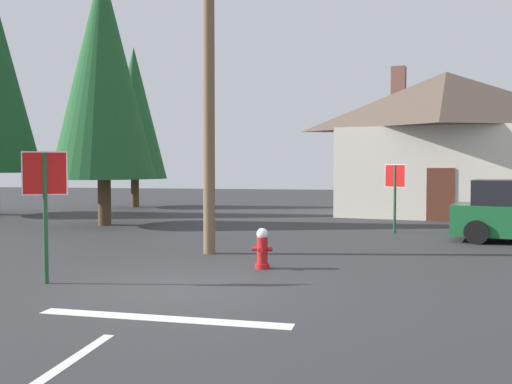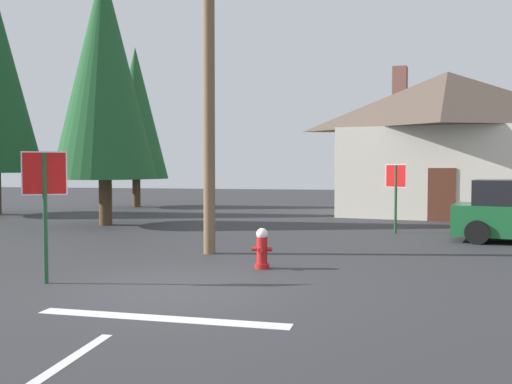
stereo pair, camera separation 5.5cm
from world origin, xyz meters
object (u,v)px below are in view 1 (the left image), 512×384
(stop_sign_near, at_px, (45,189))
(pine_tree_short_left, at_px, (134,113))
(fire_hydrant, at_px, (262,249))
(pine_tree_mid_left, at_px, (103,72))
(house, at_px, (445,141))
(stop_sign_far, at_px, (395,184))
(utility_pole, at_px, (209,71))

(stop_sign_near, relative_size, pine_tree_short_left, 0.30)
(fire_hydrant, distance_m, pine_tree_mid_left, 11.21)
(stop_sign_near, bearing_deg, house, 60.65)
(stop_sign_near, bearing_deg, pine_tree_mid_left, 109.67)
(stop_sign_near, relative_size, stop_sign_far, 1.10)
(utility_pole, xyz_separation_m, pine_tree_mid_left, (-5.33, 5.60, 1.00))
(house, height_order, pine_tree_mid_left, pine_tree_mid_left)
(utility_pole, xyz_separation_m, pine_tree_short_left, (-7.68, 14.01, 0.36))
(utility_pole, distance_m, stop_sign_far, 7.36)
(fire_hydrant, bearing_deg, utility_pole, 132.54)
(pine_tree_short_left, bearing_deg, fire_hydrant, -59.51)
(utility_pole, bearing_deg, house, 59.66)
(utility_pole, relative_size, pine_tree_mid_left, 0.92)
(stop_sign_far, relative_size, pine_tree_short_left, 0.27)
(utility_pole, distance_m, pine_tree_mid_left, 7.79)
(stop_sign_near, relative_size, pine_tree_mid_left, 0.26)
(pine_tree_short_left, bearing_deg, stop_sign_far, -36.19)
(stop_sign_near, xyz_separation_m, stop_sign_far, (6.48, 8.97, -0.17))
(stop_sign_far, distance_m, pine_tree_short_left, 15.48)
(stop_sign_near, bearing_deg, pine_tree_short_left, 107.80)
(fire_hydrant, relative_size, stop_sign_far, 0.39)
(fire_hydrant, distance_m, utility_pole, 4.56)
(stop_sign_far, bearing_deg, pine_tree_short_left, 143.81)
(stop_sign_near, height_order, stop_sign_far, stop_sign_near)
(fire_hydrant, bearing_deg, stop_sign_near, -148.23)
(pine_tree_short_left, bearing_deg, stop_sign_near, -72.20)
(fire_hydrant, xyz_separation_m, house, (5.30, 13.50, 2.68))
(pine_tree_mid_left, bearing_deg, stop_sign_near, -70.33)
(fire_hydrant, height_order, pine_tree_mid_left, pine_tree_mid_left)
(house, bearing_deg, stop_sign_far, -109.23)
(house, relative_size, pine_tree_mid_left, 1.07)
(stop_sign_far, height_order, house, house)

